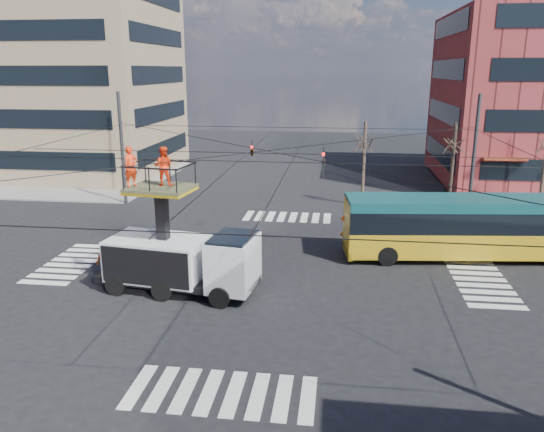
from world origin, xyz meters
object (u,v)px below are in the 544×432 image
Objects in this scene: worker_ground at (107,261)px; traffic_cone at (114,279)px; city_bus at (473,226)px; utility_truck at (181,246)px; flagger at (347,233)px.

traffic_cone is at bearing -110.90° from worker_ground.
utility_truck is at bearing -162.46° from city_bus.
utility_truck is 9.65m from flagger.
city_bus is 6.43m from flagger.
city_bus is at bearing 63.05° from flagger.
utility_truck is at bearing -77.27° from worker_ground.
utility_truck is 3.99m from worker_ground.
flagger is at bearing -39.81° from worker_ground.
traffic_cone is at bearing -83.97° from flagger.
worker_ground is (-0.54, 0.52, 0.67)m from traffic_cone.
worker_ground is 0.97× the size of flagger.
utility_truck is 0.55× the size of city_bus.
city_bus is 18.20m from worker_ground.
traffic_cone is (-16.84, -5.88, -1.41)m from city_bus.
city_bus is at bearing -49.81° from worker_ground.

